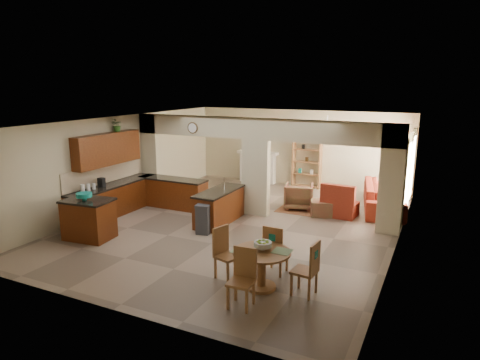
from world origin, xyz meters
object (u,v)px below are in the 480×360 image
at_px(kitchen_island, 89,219).
at_px(sofa, 384,197).
at_px(armchair, 299,196).
at_px(dining_table, 262,263).

bearing_deg(kitchen_island, sofa, 36.77).
distance_m(kitchen_island, armchair, 6.08).
relative_size(dining_table, armchair, 1.27).
xyz_separation_m(kitchen_island, sofa, (6.19, 5.69, -0.09)).
height_order(dining_table, sofa, sofa).
bearing_deg(armchair, kitchen_island, 36.89).
bearing_deg(dining_table, kitchen_island, 173.27).
relative_size(kitchen_island, sofa, 0.44).
bearing_deg(kitchen_island, armchair, 45.05).
distance_m(kitchen_island, dining_table, 4.88).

